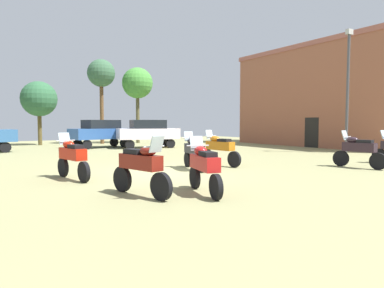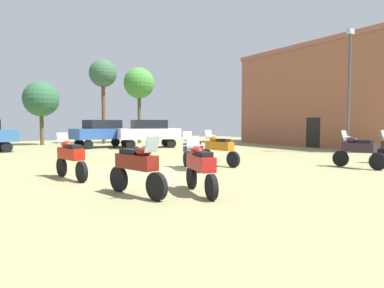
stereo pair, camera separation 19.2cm
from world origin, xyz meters
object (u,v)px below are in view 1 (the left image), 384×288
Objects in this scene: motorcycle_11 at (141,166)px; motorcycle_12 at (72,157)px; tree_6 at (137,84)px; motorcycle_1 at (194,151)px; motorcycle_4 at (219,148)px; brick_building at (328,97)px; tree_2 at (39,99)px; car_2 at (148,132)px; motorcycle_8 at (204,166)px; car_1 at (101,132)px; lamp_post at (348,85)px; tree_1 at (101,75)px; motorcycle_10 at (358,150)px.

motorcycle_12 is (-0.81, 3.47, -0.01)m from motorcycle_11.
tree_6 reaches higher than motorcycle_12.
motorcycle_4 reaches higher than motorcycle_1.
brick_building reaches higher than tree_2.
tree_2 reaches higher than car_2.
motorcycle_8 is 0.95× the size of motorcycle_12.
car_1 is 1.00× the size of car_2.
motorcycle_11 is at bearing 165.39° from car_2.
motorcycle_12 is at bearing -90.87° from motorcycle_11.
motorcycle_11 is at bearing -87.19° from motorcycle_12.
car_2 is 13.32m from lamp_post.
motorcycle_11 is at bearing -113.50° from tree_6.
lamp_post reaches higher than tree_1.
tree_1 reaches higher than motorcycle_1.
motorcycle_10 is (-10.82, -9.23, -3.13)m from brick_building.
motorcycle_1 is at bearing 174.55° from car_2.
motorcycle_11 is 0.42× the size of tree_2.
tree_1 is at bearing 140.64° from brick_building.
motorcycle_8 is 0.31× the size of tree_6.
motorcycle_1 is at bearing 166.58° from car_1.
car_2 reaches higher than motorcycle_10.
motorcycle_10 is at bearing -139.52° from brick_building.
tree_1 is at bearing -10.67° from tree_2.
motorcycle_11 is 0.47× the size of car_1.
motorcycle_12 is at bearing -119.70° from tree_6.
motorcycle_8 is at bearing 177.52° from motorcycle_10.
motorcycle_8 is 0.29× the size of lamp_post.
motorcycle_12 is 19.60m from tree_1.
car_1 is at bearing 99.62° from motorcycle_10.
motorcycle_8 is 4.65m from motorcycle_12.
motorcycle_1 is 19.15m from tree_2.
tree_6 is (3.05, -0.61, -0.63)m from tree_1.
motorcycle_8 is (-3.81, -4.35, -0.03)m from motorcycle_4.
brick_building is 2.81× the size of tree_2.
tree_6 is (9.74, 17.08, 4.52)m from motorcycle_12.
motorcycle_1 is 0.48× the size of car_2.
motorcycle_12 is 13.66m from car_2.
car_2 is at bearing 83.55° from motorcycle_8.
motorcycle_12 is at bearing 155.92° from car_2.
tree_2 is at bearing -106.74° from motorcycle_11.
tree_2 is (-2.63, 18.73, 2.97)m from motorcycle_1.
brick_building is 1.99× the size of lamp_post.
tree_1 is 5.36m from tree_2.
motorcycle_12 is at bearing -164.35° from brick_building.
tree_6 is (7.46, 21.14, 4.54)m from motorcycle_8.
car_1 is 7.33m from tree_6.
motorcycle_1 is 1.02× the size of motorcycle_12.
brick_building is 21.49m from motorcycle_8.
tree_6 is (-11.33, 11.18, 1.39)m from brick_building.
tree_1 is at bearing 21.86° from car_2.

